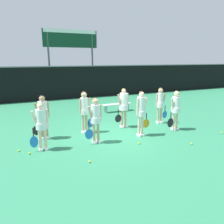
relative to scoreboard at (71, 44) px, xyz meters
The scene contains 18 objects.
ground_plane 10.76m from the scoreboard, 94.78° to the right, with size 140.00×140.00×0.00m, color #2D7F56.
fence_windscreen 3.16m from the scoreboard, 128.18° to the right, with size 60.00×0.08×2.52m.
scoreboard is the anchor object (origin of this frame).
bench_courtside 7.46m from the scoreboard, 81.07° to the right, with size 1.72×0.38×0.46m.
player_0 11.47m from the scoreboard, 109.43° to the right, with size 0.64×0.37×1.63m.
player_1 11.12m from the scoreboard, 99.76° to the right, with size 0.66×0.37×1.67m.
player_2 10.96m from the scoreboard, 89.50° to the right, with size 0.66×0.36×1.80m.
player_3 11.09m from the scoreboard, 80.07° to the right, with size 0.68×0.39×1.70m.
player_4 10.41m from the scoreboard, 110.47° to the right, with size 0.66×0.39×1.70m.
player_5 9.93m from the scoreboard, 101.17° to the right, with size 0.62×0.33×1.73m.
player_6 9.74m from the scoreboard, 90.19° to the right, with size 0.69×0.41×1.76m.
player_7 10.05m from the scoreboard, 78.89° to the right, with size 0.59×0.34×1.70m.
tennis_ball_0 12.84m from the scoreboard, 84.00° to the right, with size 0.07×0.07×0.07m, color #CCE033.
tennis_ball_1 12.08m from the scoreboard, 111.29° to the right, with size 0.07×0.07×0.07m, color #CCE033.
tennis_ball_2 12.88m from the scoreboard, 101.96° to the right, with size 0.07×0.07×0.07m, color #CCE033.
tennis_ball_3 12.02m from the scoreboard, 92.16° to the right, with size 0.07×0.07×0.07m, color #CCE033.
tennis_ball_4 12.82m from the scoreboard, 74.22° to the right, with size 0.07×0.07×0.07m, color #CCE033.
tennis_ball_5 11.88m from the scoreboard, 113.43° to the right, with size 0.07×0.07×0.07m, color #CCE033.
Camera 1 is at (-3.52, -7.75, 3.00)m, focal length 35.00 mm.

